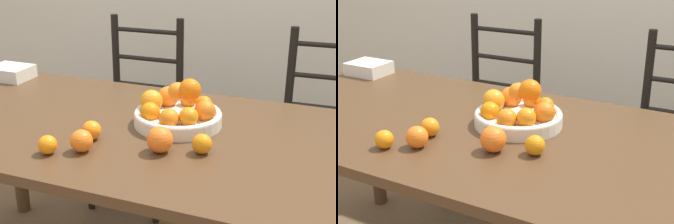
{
  "view_description": "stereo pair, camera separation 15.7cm",
  "coord_description": "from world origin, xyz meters",
  "views": [
    {
      "loc": [
        0.64,
        -1.38,
        1.41
      ],
      "look_at": [
        0.09,
        -0.02,
        0.85
      ],
      "focal_mm": 50.0,
      "sensor_mm": 36.0,
      "label": 1
    },
    {
      "loc": [
        0.78,
        -1.31,
        1.41
      ],
      "look_at": [
        0.09,
        -0.02,
        0.85
      ],
      "focal_mm": 50.0,
      "sensor_mm": 36.0,
      "label": 2
    }
  ],
  "objects": [
    {
      "name": "dining_table",
      "position": [
        0.0,
        0.0,
        0.68
      ],
      "size": [
        1.99,
        0.91,
        0.77
      ],
      "color": "#4C331E",
      "rests_on": "ground_plane"
    },
    {
      "name": "fruit_bowl",
      "position": [
        0.09,
        0.08,
        0.82
      ],
      "size": [
        0.31,
        0.31,
        0.17
      ],
      "color": "silver",
      "rests_on": "dining_table"
    },
    {
      "name": "orange_loose_0",
      "position": [
        -0.11,
        -0.24,
        0.81
      ],
      "size": [
        0.07,
        0.07,
        0.07
      ],
      "color": "orange",
      "rests_on": "dining_table"
    },
    {
      "name": "orange_loose_1",
      "position": [
        -0.13,
        -0.15,
        0.8
      ],
      "size": [
        0.06,
        0.06,
        0.06
      ],
      "color": "orange",
      "rests_on": "dining_table"
    },
    {
      "name": "orange_loose_2",
      "position": [
        -0.2,
        -0.3,
        0.8
      ],
      "size": [
        0.06,
        0.06,
        0.06
      ],
      "color": "orange",
      "rests_on": "dining_table"
    },
    {
      "name": "orange_loose_3",
      "position": [
        0.25,
        -0.12,
        0.8
      ],
      "size": [
        0.06,
        0.06,
        0.06
      ],
      "color": "orange",
      "rests_on": "dining_table"
    },
    {
      "name": "orange_loose_4",
      "position": [
        0.12,
        -0.16,
        0.81
      ],
      "size": [
        0.08,
        0.08,
        0.08
      ],
      "color": "orange",
      "rests_on": "dining_table"
    },
    {
      "name": "chair_left",
      "position": [
        -0.39,
        0.75,
        0.47
      ],
      "size": [
        0.43,
        0.41,
        1.0
      ],
      "rotation": [
        0.0,
        0.0,
        0.02
      ],
      "color": "black",
      "rests_on": "ground_plane"
    },
    {
      "name": "chair_right",
      "position": [
        0.57,
        0.75,
        0.47
      ],
      "size": [
        0.43,
        0.41,
        1.0
      ],
      "rotation": [
        0.0,
        0.0,
        0.04
      ],
      "color": "black",
      "rests_on": "ground_plane"
    },
    {
      "name": "book_stack",
      "position": [
        -0.84,
        0.32,
        0.8
      ],
      "size": [
        0.19,
        0.15,
        0.06
      ],
      "color": "silver",
      "rests_on": "dining_table"
    }
  ]
}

